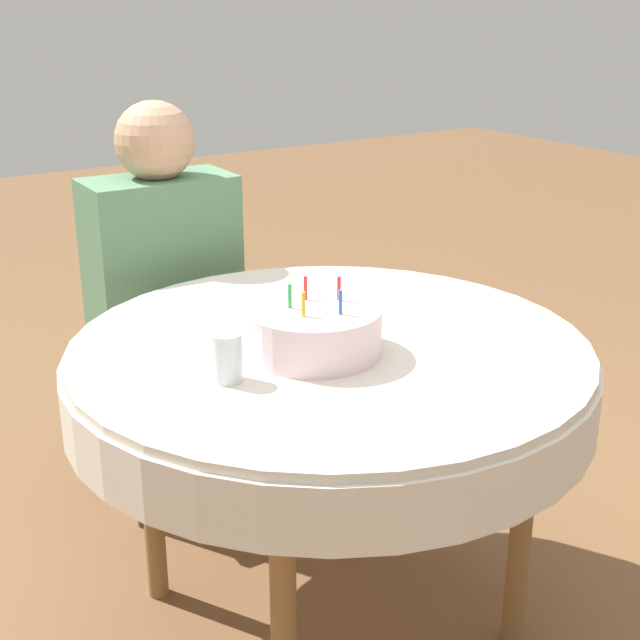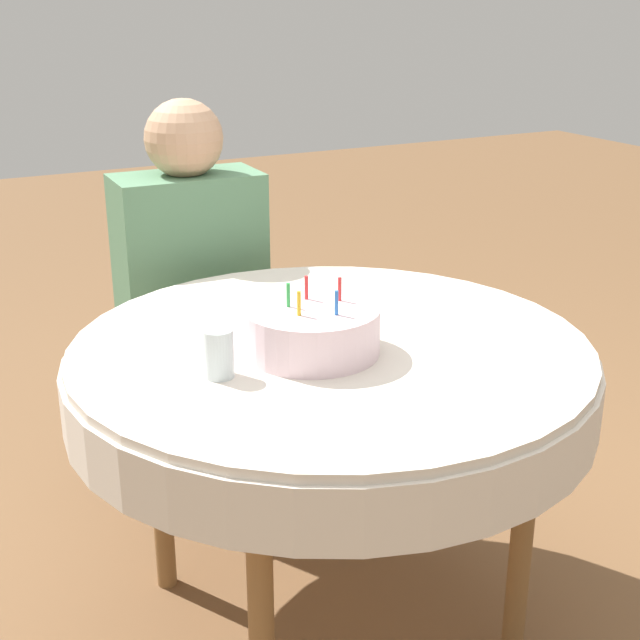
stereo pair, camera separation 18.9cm
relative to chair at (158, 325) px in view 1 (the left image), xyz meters
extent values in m
plane|color=brown|center=(0.04, -0.86, -0.50)|extent=(12.00, 12.00, 0.00)
cylinder|color=silver|center=(0.04, -0.86, 0.22)|extent=(1.13, 1.13, 0.02)
cylinder|color=silver|center=(0.04, -0.86, 0.14)|extent=(1.15, 1.15, 0.13)
cylinder|color=brown|center=(-0.27, -1.17, -0.15)|extent=(0.05, 0.05, 0.71)
cylinder|color=brown|center=(0.35, -1.17, -0.15)|extent=(0.05, 0.05, 0.71)
cylinder|color=brown|center=(-0.27, -0.55, -0.15)|extent=(0.05, 0.05, 0.71)
cylinder|color=brown|center=(0.35, -0.55, -0.15)|extent=(0.05, 0.05, 0.71)
cube|color=#4C331E|center=(0.00, -0.07, -0.06)|extent=(0.41, 0.41, 0.04)
cube|color=#4C331E|center=(0.00, 0.11, 0.19)|extent=(0.36, 0.04, 0.46)
cylinder|color=#4C331E|center=(-0.18, -0.24, -0.29)|extent=(0.04, 0.04, 0.43)
cylinder|color=#4C331E|center=(0.17, -0.25, -0.29)|extent=(0.04, 0.04, 0.43)
cylinder|color=#4C331E|center=(-0.17, 0.11, -0.29)|extent=(0.04, 0.04, 0.43)
cylinder|color=#4C331E|center=(0.18, 0.10, -0.29)|extent=(0.04, 0.04, 0.43)
cylinder|color=tan|center=(-0.11, -0.23, -0.27)|extent=(0.09, 0.09, 0.47)
cylinder|color=tan|center=(0.10, -0.23, -0.27)|extent=(0.09, 0.09, 0.47)
cube|color=#568460|center=(0.00, -0.07, 0.21)|extent=(0.42, 0.23, 0.50)
sphere|color=tan|center=(0.00, -0.07, 0.56)|extent=(0.22, 0.22, 0.22)
cylinder|color=silver|center=(-0.02, -0.89, 0.28)|extent=(0.29, 0.29, 0.10)
cylinder|color=red|center=(0.05, -0.88, 0.35)|extent=(0.01, 0.01, 0.05)
cylinder|color=red|center=(-0.01, -0.84, 0.35)|extent=(0.01, 0.01, 0.05)
cylinder|color=green|center=(-0.06, -0.87, 0.35)|extent=(0.01, 0.01, 0.05)
cylinder|color=gold|center=(-0.07, -0.92, 0.35)|extent=(0.01, 0.01, 0.05)
cylinder|color=blue|center=(0.00, -0.96, 0.35)|extent=(0.01, 0.01, 0.05)
cylinder|color=silver|center=(-0.24, -0.92, 0.27)|extent=(0.06, 0.06, 0.10)
camera|label=1|loc=(-0.97, -2.35, 0.95)|focal=50.00mm
camera|label=2|loc=(-0.80, -2.45, 0.95)|focal=50.00mm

